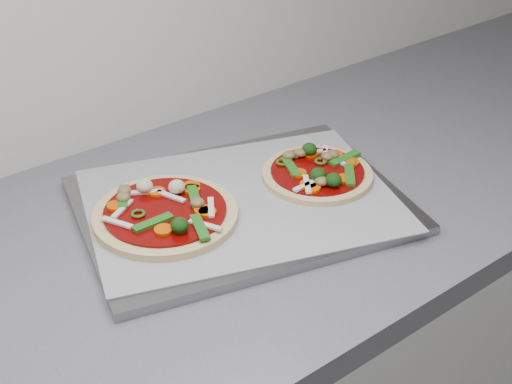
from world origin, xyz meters
TOP-DOWN VIEW (x-y plane):
  - countertop at (0.00, 1.30)m, footprint 3.60×0.60m
  - baking_tray at (-0.06, 1.30)m, footprint 0.52×0.44m
  - parchment at (-0.06, 1.30)m, footprint 0.51×0.44m
  - pizza_left at (-0.17, 1.33)m, footprint 0.24×0.24m
  - pizza_right at (0.07, 1.28)m, footprint 0.18×0.18m

SIDE VIEW (x-z plane):
  - countertop at x=0.00m, z-range 0.86..0.90m
  - baking_tray at x=-0.06m, z-range 0.90..0.91m
  - parchment at x=-0.06m, z-range 0.91..0.92m
  - pizza_right at x=0.07m, z-range 0.91..0.94m
  - pizza_left at x=-0.17m, z-range 0.91..0.94m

